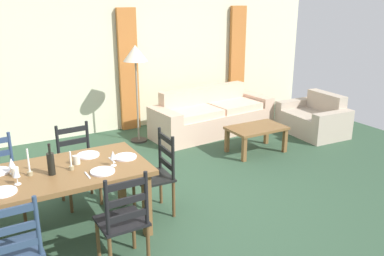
% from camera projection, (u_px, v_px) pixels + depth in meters
% --- Properties ---
extents(ground_plane, '(9.60, 9.60, 0.02)m').
position_uv_depth(ground_plane, '(171.00, 210.00, 4.85)').
color(ground_plane, '#2F4B35').
extents(wall_far, '(9.60, 0.16, 2.70)m').
position_uv_depth(wall_far, '(84.00, 59.00, 7.17)').
color(wall_far, beige).
rests_on(wall_far, ground_plane).
extents(curtain_panel_left, '(0.35, 0.08, 2.20)m').
position_uv_depth(curtain_panel_left, '(129.00, 70.00, 7.48)').
color(curtain_panel_left, '#BE6E31').
rests_on(curtain_panel_left, ground_plane).
extents(curtain_panel_right, '(0.35, 0.08, 2.20)m').
position_uv_depth(curtain_panel_right, '(237.00, 61.00, 8.61)').
color(curtain_panel_right, '#BE6E31').
rests_on(curtain_panel_right, ground_plane).
extents(dining_table, '(1.90, 0.96, 0.75)m').
position_uv_depth(dining_table, '(51.00, 180.00, 4.07)').
color(dining_table, brown).
rests_on(dining_table, ground_plane).
extents(dining_chair_near_left, '(0.43, 0.41, 0.96)m').
position_uv_depth(dining_chair_near_left, '(14.00, 251.00, 3.27)').
color(dining_chair_near_left, navy).
rests_on(dining_chair_near_left, ground_plane).
extents(dining_chair_near_right, '(0.43, 0.41, 0.96)m').
position_uv_depth(dining_chair_near_right, '(123.00, 221.00, 3.70)').
color(dining_chair_near_right, black).
rests_on(dining_chair_near_right, ground_plane).
extents(dining_chair_far_right, '(0.44, 0.42, 0.96)m').
position_uv_depth(dining_chair_far_right, '(78.00, 165.00, 4.92)').
color(dining_chair_far_right, black).
rests_on(dining_chair_far_right, ground_plane).
extents(dining_chair_head_east, '(0.41, 0.43, 0.96)m').
position_uv_depth(dining_chair_head_east, '(157.00, 174.00, 4.66)').
color(dining_chair_head_east, black).
rests_on(dining_chair_head_east, ground_plane).
extents(dinner_plate_near_left, '(0.24, 0.24, 0.02)m').
position_uv_depth(dinner_plate_near_left, '(3.00, 192.00, 3.62)').
color(dinner_plate_near_left, white).
rests_on(dinner_plate_near_left, dining_table).
extents(dinner_plate_near_right, '(0.24, 0.24, 0.02)m').
position_uv_depth(dinner_plate_near_right, '(103.00, 171.00, 4.04)').
color(dinner_plate_near_right, white).
rests_on(dinner_plate_near_right, dining_table).
extents(fork_near_right, '(0.02, 0.17, 0.01)m').
position_uv_depth(fork_near_right, '(87.00, 175.00, 3.97)').
color(fork_near_right, silver).
rests_on(fork_near_right, dining_table).
extents(dinner_plate_far_right, '(0.24, 0.24, 0.02)m').
position_uv_depth(dinner_plate_far_right, '(88.00, 155.00, 4.45)').
color(dinner_plate_far_right, white).
rests_on(dinner_plate_far_right, dining_table).
extents(fork_far_right, '(0.02, 0.17, 0.01)m').
position_uv_depth(fork_far_right, '(74.00, 158.00, 4.39)').
color(fork_far_right, silver).
rests_on(fork_far_right, dining_table).
extents(dinner_plate_head_east, '(0.24, 0.24, 0.02)m').
position_uv_depth(dinner_plate_head_east, '(125.00, 157.00, 4.40)').
color(dinner_plate_head_east, white).
rests_on(dinner_plate_head_east, dining_table).
extents(fork_head_east, '(0.02, 0.17, 0.01)m').
position_uv_depth(fork_head_east, '(112.00, 160.00, 4.33)').
color(fork_head_east, silver).
rests_on(fork_head_east, dining_table).
extents(wine_bottle, '(0.07, 0.07, 0.32)m').
position_uv_depth(wine_bottle, '(51.00, 163.00, 3.96)').
color(wine_bottle, black).
rests_on(wine_bottle, dining_table).
extents(wine_glass_near_left, '(0.06, 0.06, 0.16)m').
position_uv_depth(wine_glass_near_left, '(16.00, 173.00, 3.75)').
color(wine_glass_near_left, white).
rests_on(wine_glass_near_left, dining_table).
extents(wine_glass_near_right, '(0.06, 0.06, 0.16)m').
position_uv_depth(wine_glass_near_right, '(113.00, 156.00, 4.16)').
color(wine_glass_near_right, white).
rests_on(wine_glass_near_right, dining_table).
extents(wine_glass_far_left, '(0.06, 0.06, 0.16)m').
position_uv_depth(wine_glass_far_left, '(11.00, 163.00, 3.98)').
color(wine_glass_far_left, white).
rests_on(wine_glass_far_left, dining_table).
extents(coffee_cup_primary, '(0.07, 0.07, 0.09)m').
position_uv_depth(coffee_cup_primary, '(77.00, 160.00, 4.23)').
color(coffee_cup_primary, beige).
rests_on(coffee_cup_primary, dining_table).
extents(coffee_cup_secondary, '(0.07, 0.07, 0.09)m').
position_uv_depth(coffee_cup_secondary, '(15.00, 172.00, 3.94)').
color(coffee_cup_secondary, beige).
rests_on(coffee_cup_secondary, dining_table).
extents(candle_tall, '(0.05, 0.05, 0.27)m').
position_uv_depth(candle_tall, '(29.00, 168.00, 3.95)').
color(candle_tall, '#998C66').
rests_on(candle_tall, dining_table).
extents(candle_short, '(0.05, 0.05, 0.20)m').
position_uv_depth(candle_short, '(71.00, 165.00, 4.08)').
color(candle_short, '#998C66').
rests_on(candle_short, dining_table).
extents(couch, '(2.34, 1.00, 0.80)m').
position_uv_depth(couch, '(211.00, 117.00, 7.52)').
color(couch, beige).
rests_on(couch, ground_plane).
extents(coffee_table, '(0.90, 0.56, 0.42)m').
position_uv_depth(coffee_table, '(256.00, 131.00, 6.54)').
color(coffee_table, brown).
rests_on(coffee_table, ground_plane).
extents(armchair_upholstered, '(0.85, 1.20, 0.72)m').
position_uv_depth(armchair_upholstered, '(315.00, 120.00, 7.49)').
color(armchair_upholstered, '#B4A491').
rests_on(armchair_upholstered, ground_plane).
extents(standing_lamp, '(0.40, 0.40, 1.64)m').
position_uv_depth(standing_lamp, '(136.00, 59.00, 6.70)').
color(standing_lamp, '#332D28').
rests_on(standing_lamp, ground_plane).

